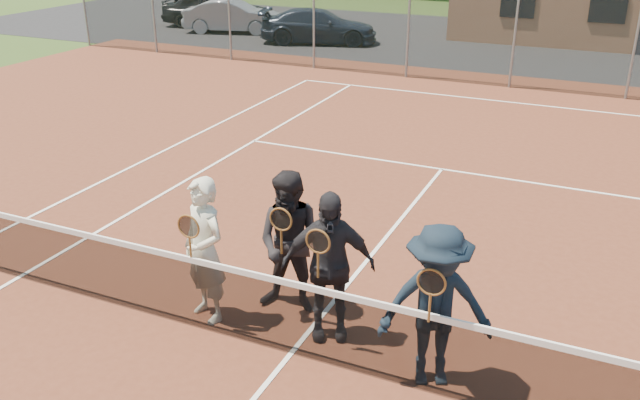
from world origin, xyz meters
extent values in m
plane|color=#2C4217|center=(0.00, 20.00, 0.00)|extent=(220.00, 220.00, 0.00)
cube|color=#562819|center=(0.00, 0.00, 0.01)|extent=(30.00, 30.00, 0.02)
cube|color=black|center=(-4.00, 20.00, 0.01)|extent=(40.00, 12.00, 0.01)
imported|color=black|center=(-13.21, 19.20, 0.75)|extent=(4.69, 2.71, 1.50)
imported|color=#96989F|center=(-11.77, 18.19, 0.64)|extent=(4.08, 2.36, 1.27)
imported|color=black|center=(-7.68, 17.51, 0.62)|extent=(4.59, 2.96, 1.24)
cube|color=white|center=(0.00, 11.88, 0.03)|extent=(10.97, 0.06, 0.01)
cube|color=white|center=(-4.12, 0.00, 0.03)|extent=(0.06, 23.77, 0.01)
cube|color=white|center=(0.00, 6.40, 0.03)|extent=(8.23, 0.06, 0.01)
cube|color=white|center=(0.00, 0.00, 0.03)|extent=(0.06, 12.80, 0.01)
cube|color=black|center=(0.00, 0.00, 0.48)|extent=(11.60, 0.02, 0.88)
cube|color=white|center=(0.00, 0.00, 0.93)|extent=(11.60, 0.03, 0.07)
cylinder|color=slate|center=(-15.00, 13.50, 1.50)|extent=(0.07, 0.07, 3.00)
cylinder|color=slate|center=(-12.00, 13.50, 1.50)|extent=(0.07, 0.07, 3.00)
cylinder|color=slate|center=(-9.00, 13.50, 1.50)|extent=(0.07, 0.07, 3.00)
cylinder|color=slate|center=(-6.00, 13.50, 1.50)|extent=(0.07, 0.07, 3.00)
cylinder|color=slate|center=(-3.00, 13.50, 1.50)|extent=(0.07, 0.07, 3.00)
cylinder|color=slate|center=(0.00, 13.50, 1.50)|extent=(0.07, 0.07, 3.00)
cylinder|color=slate|center=(3.00, 13.50, 1.50)|extent=(0.07, 0.07, 3.00)
cube|color=black|center=(0.00, 13.50, 1.50)|extent=(30.00, 0.03, 3.00)
cube|color=black|center=(-1.00, 19.98, 1.50)|extent=(1.20, 0.06, 1.00)
cube|color=black|center=(2.00, 19.98, 1.50)|extent=(1.20, 0.06, 1.00)
imported|color=beige|center=(-1.26, 0.27, 0.92)|extent=(0.77, 0.65, 1.80)
torus|color=brown|center=(-1.26, 0.00, 1.35)|extent=(0.29, 0.02, 0.29)
cylinder|color=black|center=(-1.26, 0.00, 1.35)|extent=(0.25, 0.00, 0.25)
cylinder|color=brown|center=(-1.26, 0.00, 1.07)|extent=(0.03, 0.03, 0.32)
imported|color=black|center=(-0.41, 0.87, 0.92)|extent=(0.96, 0.80, 1.80)
torus|color=brown|center=(-0.41, 0.60, 1.35)|extent=(0.29, 0.02, 0.29)
cylinder|color=black|center=(-0.41, 0.60, 1.35)|extent=(0.25, 0.00, 0.25)
cylinder|color=brown|center=(-0.41, 0.60, 1.07)|extent=(0.03, 0.03, 0.32)
imported|color=black|center=(0.21, 0.54, 0.92)|extent=(1.14, 0.84, 1.80)
torus|color=brown|center=(0.21, 0.27, 1.35)|extent=(0.29, 0.02, 0.29)
cylinder|color=black|center=(0.21, 0.27, 1.35)|extent=(0.25, 0.00, 0.25)
cylinder|color=brown|center=(0.21, 0.27, 1.07)|extent=(0.03, 0.03, 0.32)
imported|color=black|center=(1.55, 0.21, 0.92)|extent=(1.33, 1.07, 1.80)
torus|color=brown|center=(1.55, -0.06, 1.35)|extent=(0.29, 0.02, 0.29)
cylinder|color=black|center=(1.55, -0.06, 1.35)|extent=(0.25, 0.00, 0.25)
cylinder|color=brown|center=(1.55, -0.06, 1.07)|extent=(0.03, 0.03, 0.32)
camera|label=1|loc=(2.89, -5.57, 4.61)|focal=38.00mm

